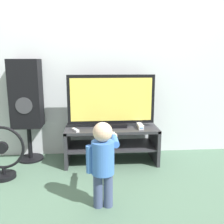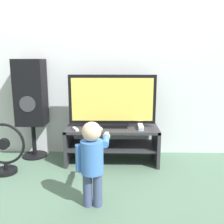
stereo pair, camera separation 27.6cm
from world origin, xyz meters
The scene contains 10 objects.
ground_plane centered at (0.00, 0.00, 0.00)m, with size 16.00×16.00×0.00m, color #4C6B56.
wall_back centered at (0.00, 0.55, 1.30)m, with size 10.00×0.06×2.60m.
tv_stand centered at (0.00, 0.24, 0.28)m, with size 1.06×0.47×0.42m.
television centered at (0.00, 0.26, 0.72)m, with size 1.00×0.20×0.60m.
game_console centered at (0.32, 0.16, 0.44)m, with size 0.06×0.17×0.05m.
remote_primary centered at (-0.41, 0.10, 0.43)m, with size 0.09×0.13×0.03m.
remote_secondary centered at (-0.14, 0.14, 0.43)m, with size 0.08×0.13×0.03m.
child centered at (-0.14, -0.69, 0.42)m, with size 0.27×0.42×0.71m.
speaker_tower centered at (-0.97, 0.37, 0.78)m, with size 0.34×0.30×1.19m.
floor_fan centered at (-1.13, -0.11, 0.25)m, with size 0.45×0.23×0.55m.
Camera 2 is at (0.06, -2.57, 1.18)m, focal length 40.00 mm.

